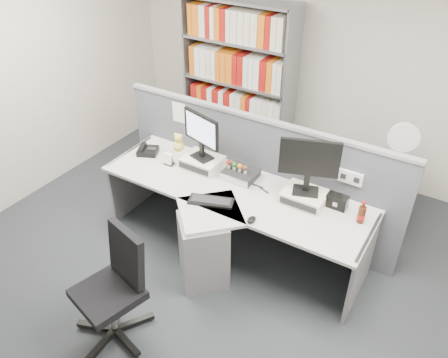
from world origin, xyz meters
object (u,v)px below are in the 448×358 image
Objects in this scene: monitor_right at (309,162)px; filing_cabinet at (389,196)px; desk_calendar at (169,160)px; desk_fan at (403,140)px; desk_phone at (147,151)px; cola_bottle at (361,215)px; shelving_unit at (238,85)px; desktop_pc at (240,174)px; keyboard at (211,201)px; office_chair at (115,285)px; mouse at (252,220)px; speaker at (337,201)px; monitor_left at (201,133)px; desk at (221,223)px.

monitor_right is 0.74× the size of filing_cabinet.
desk_fan reaches higher than desk_calendar.
cola_bottle is at bearing 1.78° from desk_phone.
desk_calendar is at bearing -85.12° from shelving_unit.
shelving_unit is (-0.87, 1.44, 0.22)m from desktop_pc.
cola_bottle reaches higher than keyboard.
desk_fan is at bearing 59.83° from office_chair.
speaker reaches higher than mouse.
filing_cabinet is at bearing 90.00° from desk_fan.
desk_fan is at bearing 31.48° from monitor_left.
office_chair is (-0.23, -1.52, -0.24)m from desktop_pc.
monitor_left is 1.04m from mouse.
desk_phone reaches higher than keyboard.
monitor_right reaches higher than speaker.
office_chair is (0.64, -2.97, -0.46)m from shelving_unit.
office_chair is (-0.64, -1.00, -0.22)m from mouse.
speaker is (0.91, 0.45, 0.33)m from desk.
monitor_left is 0.72m from desk_phone.
desk_calendar is 0.57× the size of cola_bottle.
mouse reaches higher than desk.
shelving_unit is 2.86× the size of filing_cabinet.
shelving_unit reaches higher than desk_fan.
office_chair is at bearing -100.98° from keyboard.
office_chair is (0.50, -1.35, -0.26)m from desk_calendar.
speaker is 0.86× the size of cola_bottle.
monitor_left is 0.55m from desktop_pc.
keyboard is at bearing -93.20° from desktop_pc.
monitor_left is (-0.46, 0.38, 0.65)m from desk.
cola_bottle is at bearing 3.63° from desk_calendar.
shelving_unit reaches higher than desk_phone.
monitor_right is 0.69m from mouse.
desktop_pc is at bearing 86.80° from keyboard.
cola_bottle is at bearing 19.39° from keyboard.
desk is at bearing 76.76° from office_chair.
monitor_left is at bearing -148.51° from filing_cabinet.
speaker is at bearing 158.99° from cola_bottle.
desk_phone is (-0.63, -0.09, -0.35)m from monitor_left.
monitor_left is at bearing 8.50° from desk_phone.
shelving_unit is at bearing 113.67° from keyboard.
monitor_right reaches higher than office_chair.
desktop_pc is 1.06m from desk_phone.
speaker is 0.09× the size of shelving_unit.
monitor_left is at bearing -148.52° from desk_fan.
desktop_pc is 3.01× the size of mouse.
shelving_unit reaches higher than office_chair.
desk_phone is at bearing -175.35° from speaker.
mouse is (-0.26, -0.50, -0.39)m from monitor_right.
desk_calendar is 0.67× the size of speaker.
office_chair reaches higher than filing_cabinet.
desk is 0.88m from monitor_left.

